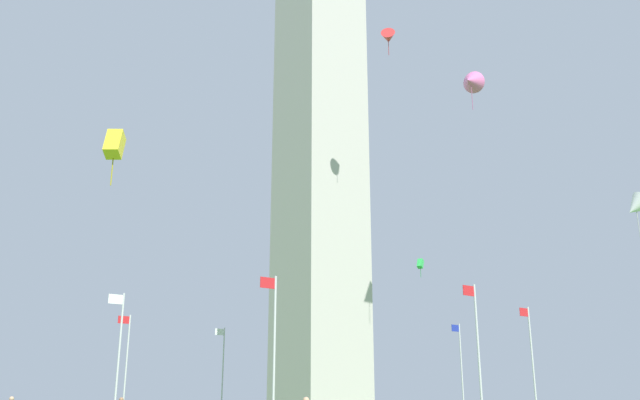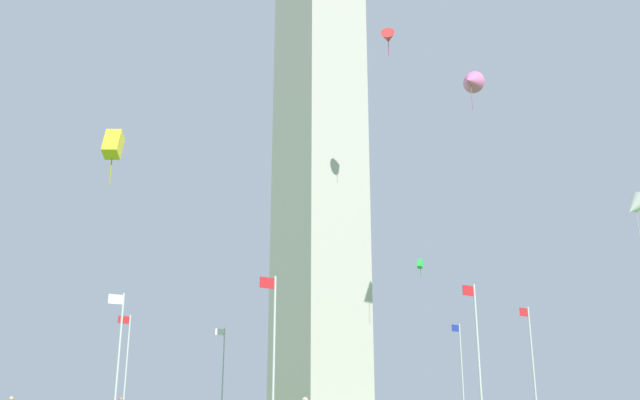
{
  "view_description": "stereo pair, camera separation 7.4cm",
  "coord_description": "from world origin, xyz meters",
  "px_view_note": "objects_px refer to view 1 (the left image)",
  "views": [
    {
      "loc": [
        32.46,
        44.78,
        1.56
      ],
      "look_at": [
        0.0,
        0.0,
        18.08
      ],
      "focal_mm": 37.34,
      "sensor_mm": 36.0,
      "label": 1
    },
    {
      "loc": [
        32.4,
        44.82,
        1.56
      ],
      "look_at": [
        0.0,
        0.0,
        18.08
      ],
      "focal_mm": 37.34,
      "sensor_mm": 36.0,
      "label": 2
    }
  ],
  "objects_px": {
    "kite_pink_delta": "(471,81)",
    "kite_white_delta": "(636,207)",
    "obelisk_monument": "(320,95)",
    "flagpole_ne": "(274,342)",
    "kite_yellow_box": "(114,144)",
    "kite_red_delta": "(388,37)",
    "kite_green_box": "(420,264)",
    "flagpole_se": "(532,357)",
    "flagpole_nw": "(126,361)",
    "flagpole_e": "(477,346)",
    "flagpole_sw": "(345,368)",
    "flagpole_w": "(222,366)",
    "flagpole_n": "(118,350)",
    "flagpole_s": "(461,365)"
  },
  "relations": [
    {
      "from": "flagpole_ne",
      "to": "kite_pink_delta",
      "type": "height_order",
      "value": "kite_pink_delta"
    },
    {
      "from": "flagpole_sw",
      "to": "kite_yellow_box",
      "type": "relative_size",
      "value": 4.33
    },
    {
      "from": "obelisk_monument",
      "to": "flagpole_nw",
      "type": "xyz_separation_m",
      "value": [
        11.81,
        -11.76,
        -23.46
      ]
    },
    {
      "from": "kite_pink_delta",
      "to": "flagpole_e",
      "type": "bearing_deg",
      "value": -52.35
    },
    {
      "from": "kite_pink_delta",
      "to": "flagpole_n",
      "type": "bearing_deg",
      "value": -45.22
    },
    {
      "from": "flagpole_n",
      "to": "kite_red_delta",
      "type": "bearing_deg",
      "value": 142.42
    },
    {
      "from": "kite_red_delta",
      "to": "kite_green_box",
      "type": "xyz_separation_m",
      "value": [
        -6.47,
        -4.18,
        -16.09
      ]
    },
    {
      "from": "flagpole_e",
      "to": "flagpole_sw",
      "type": "xyz_separation_m",
      "value": [
        -11.76,
        -28.38,
        0.0
      ]
    },
    {
      "from": "flagpole_s",
      "to": "flagpole_n",
      "type": "bearing_deg",
      "value": -0.0
    },
    {
      "from": "flagpole_w",
      "to": "flagpole_nw",
      "type": "bearing_deg",
      "value": 22.5
    },
    {
      "from": "obelisk_monument",
      "to": "kite_red_delta",
      "type": "relative_size",
      "value": 25.84
    },
    {
      "from": "kite_red_delta",
      "to": "kite_yellow_box",
      "type": "distance_m",
      "value": 32.78
    },
    {
      "from": "flagpole_ne",
      "to": "kite_white_delta",
      "type": "xyz_separation_m",
      "value": [
        -13.13,
        15.28,
        6.76
      ]
    },
    {
      "from": "flagpole_se",
      "to": "flagpole_w",
      "type": "xyz_separation_m",
      "value": [
        11.76,
        -28.38,
        0.0
      ]
    },
    {
      "from": "flagpole_e",
      "to": "kite_yellow_box",
      "type": "bearing_deg",
      "value": 16.16
    },
    {
      "from": "flagpole_n",
      "to": "flagpole_e",
      "type": "distance_m",
      "value": 23.51
    },
    {
      "from": "obelisk_monument",
      "to": "kite_white_delta",
      "type": "relative_size",
      "value": 22.44
    },
    {
      "from": "obelisk_monument",
      "to": "flagpole_ne",
      "type": "xyz_separation_m",
      "value": [
        11.81,
        11.76,
        -23.46
      ]
    },
    {
      "from": "obelisk_monument",
      "to": "kite_pink_delta",
      "type": "distance_m",
      "value": 18.09
    },
    {
      "from": "obelisk_monument",
      "to": "kite_white_delta",
      "type": "bearing_deg",
      "value": 92.78
    },
    {
      "from": "kite_white_delta",
      "to": "flagpole_e",
      "type": "bearing_deg",
      "value": -82.5
    },
    {
      "from": "kite_pink_delta",
      "to": "kite_green_box",
      "type": "bearing_deg",
      "value": -112.98
    },
    {
      "from": "flagpole_ne",
      "to": "kite_white_delta",
      "type": "bearing_deg",
      "value": 130.67
    },
    {
      "from": "flagpole_sw",
      "to": "flagpole_nw",
      "type": "relative_size",
      "value": 1.0
    },
    {
      "from": "kite_white_delta",
      "to": "kite_yellow_box",
      "type": "relative_size",
      "value": 1.28
    },
    {
      "from": "obelisk_monument",
      "to": "kite_pink_delta",
      "type": "height_order",
      "value": "obelisk_monument"
    },
    {
      "from": "flagpole_se",
      "to": "flagpole_sw",
      "type": "bearing_deg",
      "value": -90.0
    },
    {
      "from": "flagpole_w",
      "to": "kite_white_delta",
      "type": "relative_size",
      "value": 3.38
    },
    {
      "from": "flagpole_sw",
      "to": "kite_red_delta",
      "type": "distance_m",
      "value": 35.54
    },
    {
      "from": "kite_yellow_box",
      "to": "flagpole_nw",
      "type": "bearing_deg",
      "value": -111.44
    },
    {
      "from": "obelisk_monument",
      "to": "flagpole_e",
      "type": "height_order",
      "value": "obelisk_monument"
    },
    {
      "from": "obelisk_monument",
      "to": "flagpole_w",
      "type": "xyz_separation_m",
      "value": [
        0.06,
        -16.63,
        -23.46
      ]
    },
    {
      "from": "flagpole_nw",
      "to": "kite_white_delta",
      "type": "height_order",
      "value": "kite_white_delta"
    },
    {
      "from": "flagpole_ne",
      "to": "kite_yellow_box",
      "type": "xyz_separation_m",
      "value": [
        14.09,
        12.36,
        5.0
      ]
    },
    {
      "from": "flagpole_nw",
      "to": "flagpole_sw",
      "type": "bearing_deg",
      "value": 180.0
    },
    {
      "from": "kite_white_delta",
      "to": "kite_yellow_box",
      "type": "distance_m",
      "value": 27.43
    },
    {
      "from": "obelisk_monument",
      "to": "flagpole_s",
      "type": "distance_m",
      "value": 28.72
    },
    {
      "from": "kite_red_delta",
      "to": "kite_pink_delta",
      "type": "xyz_separation_m",
      "value": [
        -2.24,
        5.8,
        -5.38
      ]
    },
    {
      "from": "kite_white_delta",
      "to": "kite_red_delta",
      "type": "relative_size",
      "value": 1.15
    },
    {
      "from": "flagpole_w",
      "to": "kite_green_box",
      "type": "bearing_deg",
      "value": 101.1
    },
    {
      "from": "flagpole_ne",
      "to": "flagpole_sw",
      "type": "xyz_separation_m",
      "value": [
        -23.51,
        -23.51,
        0.0
      ]
    },
    {
      "from": "kite_green_box",
      "to": "flagpole_w",
      "type": "bearing_deg",
      "value": -78.9
    },
    {
      "from": "flagpole_n",
      "to": "flagpole_e",
      "type": "xyz_separation_m",
      "value": [
        -16.63,
        16.63,
        0.0
      ]
    },
    {
      "from": "flagpole_n",
      "to": "flagpole_w",
      "type": "distance_m",
      "value": 23.51
    },
    {
      "from": "kite_green_box",
      "to": "kite_red_delta",
      "type": "bearing_deg",
      "value": 32.83
    },
    {
      "from": "flagpole_n",
      "to": "kite_white_delta",
      "type": "relative_size",
      "value": 3.38
    },
    {
      "from": "flagpole_ne",
      "to": "flagpole_s",
      "type": "xyz_separation_m",
      "value": [
        -28.38,
        -11.76,
        0.0
      ]
    },
    {
      "from": "kite_pink_delta",
      "to": "kite_white_delta",
      "type": "bearing_deg",
      "value": 95.33
    },
    {
      "from": "flagpole_ne",
      "to": "flagpole_se",
      "type": "relative_size",
      "value": 1.0
    },
    {
      "from": "kite_pink_delta",
      "to": "obelisk_monument",
      "type": "bearing_deg",
      "value": -88.68
    }
  ]
}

